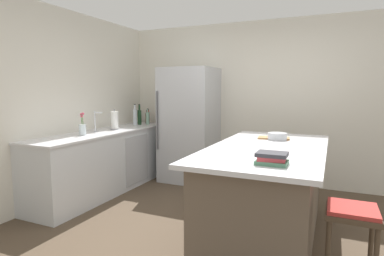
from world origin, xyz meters
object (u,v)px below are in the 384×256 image
at_px(paper_towel_roll, 115,121).
at_px(wine_bottle, 139,117).
at_px(kitchen_island, 266,191).
at_px(gin_bottle, 148,118).
at_px(cookbook_stack, 272,158).
at_px(refrigerator, 189,125).
at_px(soda_bottle, 135,116).
at_px(bar_stool, 352,223).
at_px(flower_vase, 83,128).
at_px(sink_faucet, 96,121).
at_px(mixing_bowl, 277,136).
at_px(cutting_board, 274,138).
at_px(syrup_bottle, 147,118).
at_px(hot_sauce_bottle, 149,118).

relative_size(paper_towel_roll, wine_bottle, 0.88).
height_order(kitchen_island, wine_bottle, wine_bottle).
distance_m(gin_bottle, cookbook_stack, 3.43).
distance_m(refrigerator, soda_bottle, 0.96).
distance_m(bar_stool, soda_bottle, 3.88).
height_order(kitchen_island, bar_stool, kitchen_island).
distance_m(bar_stool, flower_vase, 3.32).
height_order(sink_faucet, mixing_bowl, sink_faucet).
distance_m(cookbook_stack, cutting_board, 1.33).
bearing_deg(wine_bottle, kitchen_island, -30.19).
xyz_separation_m(kitchen_island, paper_towel_roll, (-2.47, 0.73, 0.57)).
relative_size(bar_stool, soda_bottle, 1.84).
bearing_deg(sink_faucet, refrigerator, 51.88).
distance_m(bar_stool, cookbook_stack, 0.73).
height_order(kitchen_island, syrup_bottle, syrup_bottle).
bearing_deg(gin_bottle, kitchen_island, -32.94).
bearing_deg(mixing_bowl, sink_faucet, -177.28).
bearing_deg(refrigerator, flower_vase, -119.81).
bearing_deg(paper_towel_roll, kitchen_island, -16.58).
bearing_deg(hot_sauce_bottle, gin_bottle, -66.50).
xyz_separation_m(paper_towel_roll, cookbook_stack, (2.64, -1.48, -0.05)).
height_order(paper_towel_roll, cookbook_stack, paper_towel_roll).
bearing_deg(cookbook_stack, hot_sauce_bottle, 137.41).
bearing_deg(refrigerator, cookbook_stack, -52.71).
distance_m(paper_towel_roll, cookbook_stack, 3.03).
height_order(refrigerator, hot_sauce_bottle, refrigerator).
distance_m(refrigerator, paper_towel_roll, 1.21).
distance_m(kitchen_island, cutting_board, 0.73).
xyz_separation_m(sink_faucet, flower_vase, (0.06, -0.33, -0.06)).
xyz_separation_m(flower_vase, syrup_bottle, (-0.06, 1.69, 0.00)).
height_order(wine_bottle, cookbook_stack, wine_bottle).
relative_size(refrigerator, sink_faucet, 6.21).
height_order(sink_faucet, cookbook_stack, sink_faucet).
relative_size(gin_bottle, soda_bottle, 0.77).
relative_size(flower_vase, cutting_board, 0.81).
xyz_separation_m(kitchen_island, bar_stool, (0.75, -0.67, 0.06)).
distance_m(syrup_bottle, gin_bottle, 0.23).
distance_m(sink_faucet, syrup_bottle, 1.36).
bearing_deg(soda_bottle, flower_vase, -87.26).
height_order(refrigerator, cookbook_stack, refrigerator).
height_order(syrup_bottle, wine_bottle, wine_bottle).
height_order(kitchen_island, refrigerator, refrigerator).
height_order(bar_stool, wine_bottle, wine_bottle).
bearing_deg(cutting_board, refrigerator, 147.17).
height_order(bar_stool, hot_sauce_bottle, hot_sauce_bottle).
distance_m(sink_faucet, paper_towel_roll, 0.37).
height_order(sink_faucet, flower_vase, flower_vase).
height_order(flower_vase, gin_bottle, flower_vase).
relative_size(paper_towel_roll, cookbook_stack, 1.31).
relative_size(bar_stool, gin_bottle, 2.40).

